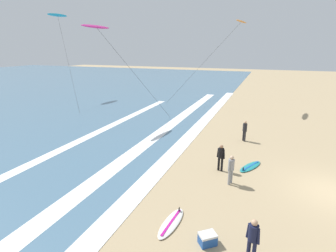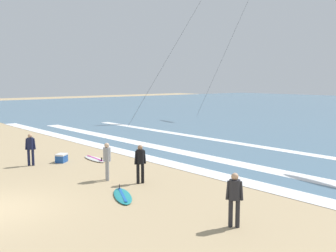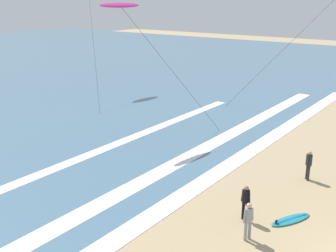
{
  "view_description": "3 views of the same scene",
  "coord_description": "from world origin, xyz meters",
  "px_view_note": "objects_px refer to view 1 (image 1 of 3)",
  "views": [
    {
      "loc": [
        -13.19,
        3.63,
        6.82
      ],
      "look_at": [
        0.94,
        9.16,
        2.19
      ],
      "focal_mm": 27.19,
      "sensor_mm": 36.0,
      "label": 1
    },
    {
      "loc": [
        13.16,
        -3.62,
        4.23
      ],
      "look_at": [
        -0.75,
        8.17,
        2.08
      ],
      "focal_mm": 42.02,
      "sensor_mm": 36.0,
      "label": 2
    },
    {
      "loc": [
        -14.25,
        -0.99,
        9.17
      ],
      "look_at": [
        0.7,
        9.99,
        3.35
      ],
      "focal_mm": 44.4,
      "sensor_mm": 36.0,
      "label": 3
    }
  ],
  "objects_px": {
    "surfer_left_far": "(253,237)",
    "surfboard_near_water": "(250,166)",
    "kite_orange_high_right": "(241,22)",
    "surfer_left_near": "(231,167)",
    "kite_cyan_high_left": "(58,16)",
    "kite_magenta_far_left": "(96,27)",
    "surfer_foreground_main": "(245,129)",
    "surfer_mid_group": "(221,155)",
    "cooler_box": "(208,239)",
    "surfboard_right_spare": "(171,223)"
  },
  "relations": [
    {
      "from": "surfer_left_far",
      "to": "surfboard_near_water",
      "type": "relative_size",
      "value": 0.74
    },
    {
      "from": "cooler_box",
      "to": "surfboard_right_spare",
      "type": "bearing_deg",
      "value": 70.97
    },
    {
      "from": "surfboard_right_spare",
      "to": "surfer_left_near",
      "type": "bearing_deg",
      "value": -22.99
    },
    {
      "from": "surfboard_right_spare",
      "to": "surfer_mid_group",
      "type": "bearing_deg",
      "value": -10.24
    },
    {
      "from": "kite_magenta_far_left",
      "to": "cooler_box",
      "type": "height_order",
      "value": "kite_magenta_far_left"
    },
    {
      "from": "kite_cyan_high_left",
      "to": "surfer_left_near",
      "type": "bearing_deg",
      "value": -123.01
    },
    {
      "from": "surfer_left_near",
      "to": "kite_orange_high_right",
      "type": "xyz_separation_m",
      "value": [
        18.41,
        2.14,
        8.62
      ]
    },
    {
      "from": "surfer_left_near",
      "to": "surfboard_right_spare",
      "type": "xyz_separation_m",
      "value": [
        -4.11,
        1.75,
        -0.91
      ]
    },
    {
      "from": "kite_magenta_far_left",
      "to": "cooler_box",
      "type": "distance_m",
      "value": 19.29
    },
    {
      "from": "surfer_foreground_main",
      "to": "surfer_left_far",
      "type": "distance_m",
      "value": 11.93
    },
    {
      "from": "surfboard_near_water",
      "to": "cooler_box",
      "type": "relative_size",
      "value": 2.84
    },
    {
      "from": "surfer_left_near",
      "to": "kite_cyan_high_left",
      "type": "bearing_deg",
      "value": 56.99
    },
    {
      "from": "kite_orange_high_right",
      "to": "cooler_box",
      "type": "distance_m",
      "value": 24.99
    },
    {
      "from": "surfer_mid_group",
      "to": "kite_cyan_high_left",
      "type": "bearing_deg",
      "value": 58.31
    },
    {
      "from": "surfer_mid_group",
      "to": "surfer_foreground_main",
      "type": "relative_size",
      "value": 1.0
    },
    {
      "from": "surfboard_right_spare",
      "to": "cooler_box",
      "type": "bearing_deg",
      "value": -109.03
    },
    {
      "from": "surfer_foreground_main",
      "to": "kite_magenta_far_left",
      "type": "height_order",
      "value": "kite_magenta_far_left"
    },
    {
      "from": "surfer_mid_group",
      "to": "kite_cyan_high_left",
      "type": "relative_size",
      "value": 0.14
    },
    {
      "from": "surfer_mid_group",
      "to": "kite_orange_high_right",
      "type": "relative_size",
      "value": 0.16
    },
    {
      "from": "surfboard_near_water",
      "to": "cooler_box",
      "type": "bearing_deg",
      "value": 172.1
    },
    {
      "from": "surfer_left_far",
      "to": "kite_magenta_far_left",
      "type": "distance_m",
      "value": 20.16
    },
    {
      "from": "surfer_foreground_main",
      "to": "cooler_box",
      "type": "height_order",
      "value": "surfer_foreground_main"
    },
    {
      "from": "surfer_foreground_main",
      "to": "surfboard_near_water",
      "type": "xyz_separation_m",
      "value": [
        -4.54,
        -0.82,
        -0.91
      ]
    },
    {
      "from": "surfer_left_far",
      "to": "kite_orange_high_right",
      "type": "bearing_deg",
      "value": 8.61
    },
    {
      "from": "kite_orange_high_right",
      "to": "kite_magenta_far_left",
      "type": "relative_size",
      "value": 1.12
    },
    {
      "from": "kite_cyan_high_left",
      "to": "kite_magenta_far_left",
      "type": "relative_size",
      "value": 1.29
    },
    {
      "from": "surfer_mid_group",
      "to": "kite_orange_high_right",
      "type": "height_order",
      "value": "kite_orange_high_right"
    },
    {
      "from": "surfboard_right_spare",
      "to": "surfboard_near_water",
      "type": "bearing_deg",
      "value": -21.67
    },
    {
      "from": "kite_magenta_far_left",
      "to": "surfer_foreground_main",
      "type": "bearing_deg",
      "value": -90.71
    },
    {
      "from": "surfer_left_near",
      "to": "kite_cyan_high_left",
      "type": "distance_m",
      "value": 33.07
    },
    {
      "from": "kite_orange_high_right",
      "to": "kite_magenta_far_left",
      "type": "height_order",
      "value": "kite_orange_high_right"
    },
    {
      "from": "surfboard_right_spare",
      "to": "kite_cyan_high_left",
      "type": "bearing_deg",
      "value": 49.22
    },
    {
      "from": "surfer_left_near",
      "to": "surfboard_near_water",
      "type": "xyz_separation_m",
      "value": [
        2.44,
        -0.86,
        -0.91
      ]
    },
    {
      "from": "surfboard_near_water",
      "to": "kite_magenta_far_left",
      "type": "relative_size",
      "value": 0.24
    },
    {
      "from": "surfer_left_near",
      "to": "cooler_box",
      "type": "xyz_separation_m",
      "value": [
        -4.67,
        0.13,
        -0.74
      ]
    },
    {
      "from": "surfboard_right_spare",
      "to": "surfboard_near_water",
      "type": "relative_size",
      "value": 0.99
    },
    {
      "from": "surfer_foreground_main",
      "to": "kite_magenta_far_left",
      "type": "bearing_deg",
      "value": 89.29
    },
    {
      "from": "surfer_mid_group",
      "to": "cooler_box",
      "type": "bearing_deg",
      "value": -173.96
    },
    {
      "from": "surfer_left_far",
      "to": "surfboard_right_spare",
      "type": "bearing_deg",
      "value": 76.23
    },
    {
      "from": "surfer_left_near",
      "to": "cooler_box",
      "type": "relative_size",
      "value": 2.11
    },
    {
      "from": "kite_cyan_high_left",
      "to": "cooler_box",
      "type": "relative_size",
      "value": 15.05
    },
    {
      "from": "surfer_left_near",
      "to": "surfboard_right_spare",
      "type": "relative_size",
      "value": 0.75
    },
    {
      "from": "surfer_foreground_main",
      "to": "surfboard_near_water",
      "type": "relative_size",
      "value": 0.74
    },
    {
      "from": "surfer_mid_group",
      "to": "kite_orange_high_right",
      "type": "distance_m",
      "value": 19.19
    },
    {
      "from": "surfer_mid_group",
      "to": "kite_cyan_high_left",
      "type": "height_order",
      "value": "kite_cyan_high_left"
    },
    {
      "from": "kite_orange_high_right",
      "to": "cooler_box",
      "type": "relative_size",
      "value": 13.01
    },
    {
      "from": "surfer_left_near",
      "to": "kite_orange_high_right",
      "type": "distance_m",
      "value": 20.44
    },
    {
      "from": "surfboard_right_spare",
      "to": "kite_orange_high_right",
      "type": "bearing_deg",
      "value": 1.0
    },
    {
      "from": "surfboard_right_spare",
      "to": "kite_cyan_high_left",
      "type": "relative_size",
      "value": 0.19
    },
    {
      "from": "cooler_box",
      "to": "surfer_left_near",
      "type": "bearing_deg",
      "value": -1.57
    }
  ]
}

